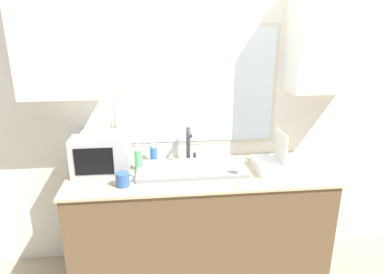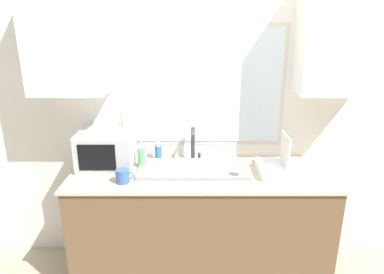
# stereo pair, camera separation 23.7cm
# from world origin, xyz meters

# --- Properties ---
(countertop) EXTENTS (1.89, 0.66, 0.88)m
(countertop) POSITION_xyz_m (0.00, 0.32, 0.44)
(countertop) COLOR brown
(countertop) RESTS_ON ground_plane
(wall_back) EXTENTS (6.00, 0.38, 2.60)m
(wall_back) POSITION_xyz_m (0.00, 0.62, 1.42)
(wall_back) COLOR silver
(wall_back) RESTS_ON ground_plane
(sink_basin) EXTENTS (0.79, 0.36, 0.03)m
(sink_basin) POSITION_xyz_m (-0.06, 0.34, 0.90)
(sink_basin) COLOR gray
(sink_basin) RESTS_ON countertop
(faucet) EXTENTS (0.08, 0.19, 0.27)m
(faucet) POSITION_xyz_m (-0.06, 0.52, 1.04)
(faucet) COLOR #333338
(faucet) RESTS_ON countertop
(microwave) EXTENTS (0.40, 0.32, 0.27)m
(microwave) POSITION_xyz_m (-0.70, 0.41, 1.02)
(microwave) COLOR #B2B2B7
(microwave) RESTS_ON countertop
(dish_rack) EXTENTS (0.36, 0.30, 0.29)m
(dish_rack) POSITION_xyz_m (0.59, 0.29, 0.93)
(dish_rack) COLOR white
(dish_rack) RESTS_ON countertop
(spray_bottle) EXTENTS (0.06, 0.06, 0.21)m
(spray_bottle) POSITION_xyz_m (-0.44, 0.40, 0.98)
(spray_bottle) COLOR #59B266
(spray_bottle) RESTS_ON countertop
(soap_bottle) EXTENTS (0.06, 0.06, 0.15)m
(soap_bottle) POSITION_xyz_m (-0.33, 0.55, 0.94)
(soap_bottle) COLOR blue
(soap_bottle) RESTS_ON countertop
(mug_near_sink) EXTENTS (0.13, 0.09, 0.09)m
(mug_near_sink) POSITION_xyz_m (-0.54, 0.14, 0.93)
(mug_near_sink) COLOR #335999
(mug_near_sink) RESTS_ON countertop
(wine_glass) EXTENTS (0.06, 0.06, 0.15)m
(wine_glass) POSITION_xyz_m (0.25, 0.19, 0.99)
(wine_glass) COLOR silver
(wine_glass) RESTS_ON countertop
(mug_by_rack) EXTENTS (0.12, 0.09, 0.08)m
(mug_by_rack) POSITION_xyz_m (0.82, 0.22, 0.92)
(mug_by_rack) COLOR white
(mug_by_rack) RESTS_ON countertop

